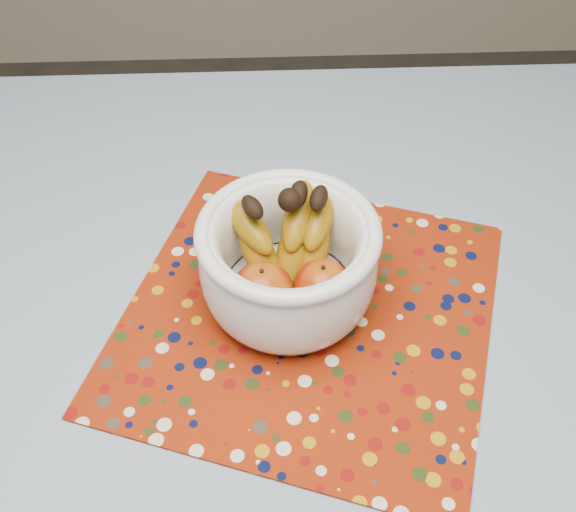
{
  "coord_description": "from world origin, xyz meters",
  "views": [
    {
      "loc": [
        0.04,
        -0.4,
        1.41
      ],
      "look_at": [
        0.06,
        0.13,
        0.84
      ],
      "focal_mm": 42.0,
      "sensor_mm": 36.0,
      "label": 1
    }
  ],
  "objects": [
    {
      "name": "placemat",
      "position": [
        0.09,
        0.11,
        0.76
      ],
      "size": [
        0.55,
        0.55,
        0.0
      ],
      "primitive_type": "cube",
      "rotation": [
        0.0,
        0.0,
        -0.33
      ],
      "color": "maroon",
      "rests_on": "tablecloth"
    },
    {
      "name": "fruit_bowl",
      "position": [
        0.06,
        0.14,
        0.84
      ],
      "size": [
        0.22,
        0.22,
        0.15
      ],
      "color": "white",
      "rests_on": "placemat"
    },
    {
      "name": "tablecloth",
      "position": [
        0.0,
        0.0,
        0.76
      ],
      "size": [
        1.32,
        1.32,
        0.01
      ],
      "primitive_type": "cube",
      "color": "slate",
      "rests_on": "table"
    },
    {
      "name": "table",
      "position": [
        0.0,
        0.0,
        0.67
      ],
      "size": [
        1.2,
        1.2,
        0.75
      ],
      "color": "brown",
      "rests_on": "ground"
    }
  ]
}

